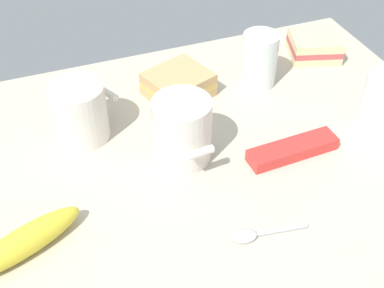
# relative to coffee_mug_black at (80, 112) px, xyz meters

# --- Properties ---
(tabletop) EXTENTS (0.90, 0.64, 0.02)m
(tabletop) POSITION_rel_coffee_mug_black_xyz_m (-0.15, 0.11, -0.06)
(tabletop) COLOR #BCB29E
(tabletop) RESTS_ON ground
(coffee_mug_black) EXTENTS (0.11, 0.09, 0.10)m
(coffee_mug_black) POSITION_rel_coffee_mug_black_xyz_m (0.00, 0.00, 0.00)
(coffee_mug_black) COLOR silver
(coffee_mug_black) RESTS_ON tabletop
(coffee_mug_milky) EXTENTS (0.09, 0.11, 0.10)m
(coffee_mug_milky) POSITION_rel_coffee_mug_black_xyz_m (-0.13, 0.10, 0.00)
(coffee_mug_milky) COLOR silver
(coffee_mug_milky) RESTS_ON tabletop
(sandwich_main) EXTENTS (0.13, 0.12, 0.04)m
(sandwich_main) POSITION_rel_coffee_mug_black_xyz_m (-0.18, -0.05, -0.03)
(sandwich_main) COLOR tan
(sandwich_main) RESTS_ON tabletop
(sandwich_side) EXTENTS (0.11, 0.11, 0.04)m
(sandwich_side) POSITION_rel_coffee_mug_black_xyz_m (-0.48, -0.08, -0.03)
(sandwich_side) COLOR beige
(sandwich_side) RESTS_ON tabletop
(glass_of_milk) EXTENTS (0.06, 0.06, 0.10)m
(glass_of_milk) POSITION_rel_coffee_mug_black_xyz_m (-0.33, -0.04, -0.01)
(glass_of_milk) COLOR silver
(glass_of_milk) RESTS_ON tabletop
(banana) EXTENTS (0.16, 0.10, 0.04)m
(banana) POSITION_rel_coffee_mug_black_xyz_m (0.12, 0.20, -0.03)
(banana) COLOR yellow
(banana) RESTS_ON tabletop
(spoon) EXTENTS (0.11, 0.03, 0.01)m
(spoon) POSITION_rel_coffee_mug_black_xyz_m (-0.17, 0.28, -0.05)
(spoon) COLOR silver
(spoon) RESTS_ON tabletop
(snack_bar) EXTENTS (0.15, 0.04, 0.02)m
(snack_bar) POSITION_rel_coffee_mug_black_xyz_m (-0.29, 0.16, -0.04)
(snack_bar) COLOR red
(snack_bar) RESTS_ON tabletop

